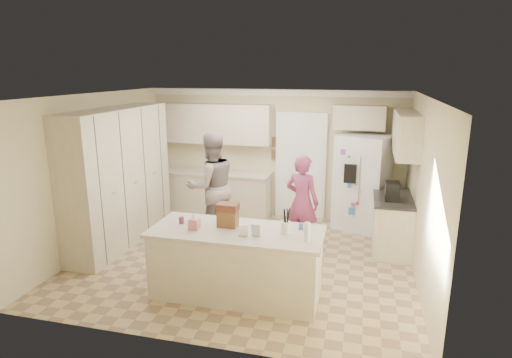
% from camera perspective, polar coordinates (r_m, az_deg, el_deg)
% --- Properties ---
extents(floor, '(5.20, 4.60, 0.02)m').
position_cam_1_polar(floor, '(7.05, -1.51, -10.61)').
color(floor, tan).
rests_on(floor, ground).
extents(ceiling, '(5.20, 4.60, 0.02)m').
position_cam_1_polar(ceiling, '(6.40, -1.67, 11.16)').
color(ceiling, white).
rests_on(ceiling, wall_back).
extents(wall_back, '(5.20, 0.02, 2.60)m').
position_cam_1_polar(wall_back, '(8.80, 2.50, 3.42)').
color(wall_back, beige).
rests_on(wall_back, ground).
extents(wall_front, '(5.20, 0.02, 2.60)m').
position_cam_1_polar(wall_front, '(4.53, -9.57, -7.40)').
color(wall_front, beige).
rests_on(wall_front, ground).
extents(wall_left, '(0.02, 4.60, 2.60)m').
position_cam_1_polar(wall_left, '(7.72, -20.59, 0.95)').
color(wall_left, beige).
rests_on(wall_left, ground).
extents(wall_right, '(0.02, 4.60, 2.60)m').
position_cam_1_polar(wall_right, '(6.43, 21.42, -1.67)').
color(wall_right, beige).
rests_on(wall_right, ground).
extents(crown_back, '(5.20, 0.08, 0.12)m').
position_cam_1_polar(crown_back, '(8.60, 2.52, 11.43)').
color(crown_back, white).
rests_on(crown_back, wall_back).
extents(pantry_bank, '(0.60, 2.60, 2.35)m').
position_cam_1_polar(pantry_bank, '(7.74, -17.79, 0.27)').
color(pantry_bank, '#C3B49E').
rests_on(pantry_bank, floor).
extents(back_base_cab, '(2.20, 0.60, 0.88)m').
position_cam_1_polar(back_base_cab, '(9.01, -5.15, -1.99)').
color(back_base_cab, '#C3B49E').
rests_on(back_base_cab, floor).
extents(back_countertop, '(2.24, 0.63, 0.04)m').
position_cam_1_polar(back_countertop, '(8.88, -5.24, 0.84)').
color(back_countertop, '#BDB1A0').
rests_on(back_countertop, back_base_cab).
extents(back_upper_cab, '(2.20, 0.35, 0.80)m').
position_cam_1_polar(back_upper_cab, '(8.83, -5.10, 7.36)').
color(back_upper_cab, '#C3B49E').
rests_on(back_upper_cab, wall_back).
extents(doorway_opening, '(0.90, 0.06, 2.10)m').
position_cam_1_polar(doorway_opening, '(8.73, 5.98, 1.59)').
color(doorway_opening, black).
rests_on(doorway_opening, floor).
extents(doorway_casing, '(1.02, 0.03, 2.22)m').
position_cam_1_polar(doorway_casing, '(8.69, 5.94, 1.54)').
color(doorway_casing, white).
rests_on(doorway_casing, floor).
extents(wall_frame_upper, '(0.15, 0.02, 0.20)m').
position_cam_1_polar(wall_frame_upper, '(8.71, 2.59, 4.98)').
color(wall_frame_upper, brown).
rests_on(wall_frame_upper, wall_back).
extents(wall_frame_lower, '(0.15, 0.02, 0.20)m').
position_cam_1_polar(wall_frame_lower, '(8.76, 2.57, 3.24)').
color(wall_frame_lower, brown).
rests_on(wall_frame_lower, wall_back).
extents(refrigerator, '(1.09, 0.98, 1.80)m').
position_cam_1_polar(refrigerator, '(8.30, 13.96, -0.50)').
color(refrigerator, white).
rests_on(refrigerator, floor).
extents(fridge_seam, '(0.02, 0.02, 1.78)m').
position_cam_1_polar(fridge_seam, '(7.95, 13.93, -1.14)').
color(fridge_seam, gray).
rests_on(fridge_seam, refrigerator).
extents(fridge_dispenser, '(0.22, 0.03, 0.35)m').
position_cam_1_polar(fridge_dispenser, '(7.88, 12.44, 0.69)').
color(fridge_dispenser, black).
rests_on(fridge_dispenser, refrigerator).
extents(fridge_handle_l, '(0.02, 0.02, 0.85)m').
position_cam_1_polar(fridge_handle_l, '(7.90, 13.63, -0.10)').
color(fridge_handle_l, silver).
rests_on(fridge_handle_l, refrigerator).
extents(fridge_handle_r, '(0.02, 0.02, 0.85)m').
position_cam_1_polar(fridge_handle_r, '(7.90, 14.35, -0.14)').
color(fridge_handle_r, silver).
rests_on(fridge_handle_r, refrigerator).
extents(over_fridge_cab, '(0.95, 0.35, 0.45)m').
position_cam_1_polar(over_fridge_cab, '(8.32, 13.59, 7.98)').
color(over_fridge_cab, '#C3B49E').
rests_on(over_fridge_cab, wall_back).
extents(right_base_cab, '(0.60, 1.20, 0.88)m').
position_cam_1_polar(right_base_cab, '(7.60, 17.63, -5.75)').
color(right_base_cab, '#C3B49E').
rests_on(right_base_cab, floor).
extents(right_countertop, '(0.63, 1.24, 0.04)m').
position_cam_1_polar(right_countertop, '(7.46, 17.82, -2.42)').
color(right_countertop, '#2D2B28').
rests_on(right_countertop, right_base_cab).
extents(right_upper_cab, '(0.35, 1.50, 0.70)m').
position_cam_1_polar(right_upper_cab, '(7.45, 19.39, 5.71)').
color(right_upper_cab, '#C3B49E').
rests_on(right_upper_cab, wall_right).
extents(coffee_maker, '(0.22, 0.28, 0.30)m').
position_cam_1_polar(coffee_maker, '(7.22, 17.70, -1.56)').
color(coffee_maker, black).
rests_on(coffee_maker, right_countertop).
extents(island_base, '(2.20, 0.90, 0.88)m').
position_cam_1_polar(island_base, '(5.85, -2.57, -11.22)').
color(island_base, '#C3B49E').
rests_on(island_base, floor).
extents(island_top, '(2.28, 0.96, 0.05)m').
position_cam_1_polar(island_top, '(5.67, -2.62, -7.02)').
color(island_top, '#BDB1A0').
rests_on(island_top, island_base).
extents(utensil_crock, '(0.13, 0.13, 0.15)m').
position_cam_1_polar(utensil_crock, '(5.54, 4.01, -6.46)').
color(utensil_crock, white).
rests_on(utensil_crock, island_top).
extents(tissue_box, '(0.13, 0.13, 0.14)m').
position_cam_1_polar(tissue_box, '(5.72, -8.23, -5.93)').
color(tissue_box, '#DF727E').
rests_on(tissue_box, island_top).
extents(tissue_plume, '(0.08, 0.08, 0.08)m').
position_cam_1_polar(tissue_plume, '(5.69, -8.27, -4.89)').
color(tissue_plume, white).
rests_on(tissue_plume, tissue_box).
extents(dollhouse_body, '(0.26, 0.18, 0.22)m').
position_cam_1_polar(dollhouse_body, '(5.75, -3.79, -5.28)').
color(dollhouse_body, brown).
rests_on(dollhouse_body, island_top).
extents(dollhouse_roof, '(0.28, 0.20, 0.10)m').
position_cam_1_polar(dollhouse_roof, '(5.70, -3.81, -3.76)').
color(dollhouse_roof, '#592D1E').
rests_on(dollhouse_roof, dollhouse_body).
extents(jam_jar, '(0.07, 0.07, 0.09)m').
position_cam_1_polar(jam_jar, '(5.96, -9.92, -5.44)').
color(jam_jar, '#59263F').
rests_on(jam_jar, island_top).
extents(greeting_card_a, '(0.12, 0.06, 0.16)m').
position_cam_1_polar(greeting_card_a, '(5.41, -1.72, -6.88)').
color(greeting_card_a, white).
rests_on(greeting_card_a, island_top).
extents(greeting_card_b, '(0.12, 0.05, 0.16)m').
position_cam_1_polar(greeting_card_b, '(5.42, -0.04, -6.84)').
color(greeting_card_b, silver).
rests_on(greeting_card_b, island_top).
extents(water_bottle, '(0.07, 0.07, 0.24)m').
position_cam_1_polar(water_bottle, '(5.30, 6.85, -7.01)').
color(water_bottle, silver).
rests_on(water_bottle, island_top).
extents(shaker_salt, '(0.05, 0.05, 0.09)m').
position_cam_1_polar(shaker_salt, '(5.68, 6.01, -6.29)').
color(shaker_salt, '#4055AA').
rests_on(shaker_salt, island_top).
extents(shaker_pepper, '(0.05, 0.05, 0.09)m').
position_cam_1_polar(shaker_pepper, '(5.67, 6.71, -6.34)').
color(shaker_pepper, '#4055AA').
rests_on(shaker_pepper, island_top).
extents(teen_boy, '(1.19, 1.17, 1.94)m').
position_cam_1_polar(teen_boy, '(7.59, -5.95, -0.98)').
color(teen_boy, gray).
rests_on(teen_boy, floor).
extents(teen_girl, '(0.69, 0.56, 1.63)m').
position_cam_1_polar(teen_girl, '(7.23, 6.15, -3.06)').
color(teen_girl, '#A43982').
rests_on(teen_girl, floor).
extents(fridge_magnets, '(0.76, 0.02, 1.44)m').
position_cam_1_polar(fridge_magnets, '(7.94, 13.93, -1.15)').
color(fridge_magnets, tan).
rests_on(fridge_magnets, refrigerator).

